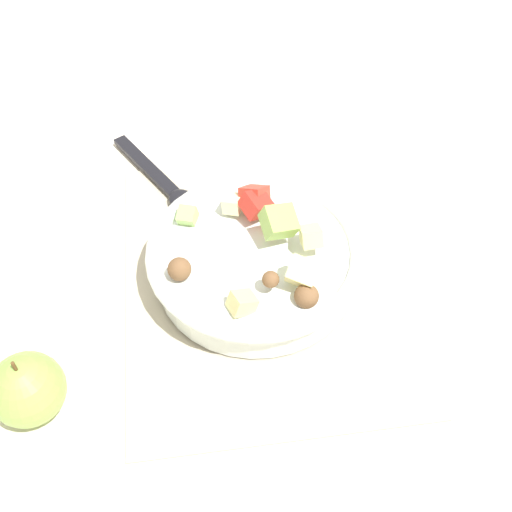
% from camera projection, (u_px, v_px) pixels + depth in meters
% --- Properties ---
extents(ground_plane, '(2.40, 2.40, 0.00)m').
position_uv_depth(ground_plane, '(262.00, 277.00, 0.75)').
color(ground_plane, silver).
extents(placemat, '(0.43, 0.33, 0.01)m').
position_uv_depth(placemat, '(262.00, 276.00, 0.75)').
color(placemat, '#BCB299').
rests_on(placemat, ground_plane).
extents(salad_bowl, '(0.25, 0.25, 0.10)m').
position_uv_depth(salad_bowl, '(256.00, 259.00, 0.72)').
color(salad_bowl, white).
rests_on(salad_bowl, placemat).
extents(serving_spoon, '(0.19, 0.13, 0.01)m').
position_uv_depth(serving_spoon, '(169.00, 187.00, 0.84)').
color(serving_spoon, black).
rests_on(serving_spoon, placemat).
extents(whole_apple, '(0.08, 0.08, 0.09)m').
position_uv_depth(whole_apple, '(27.00, 389.00, 0.61)').
color(whole_apple, '#8CB74C').
rests_on(whole_apple, ground_plane).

